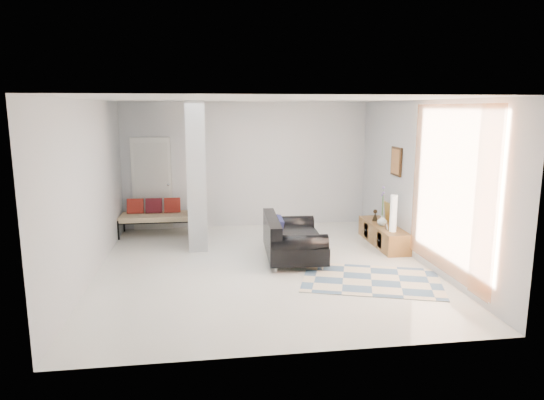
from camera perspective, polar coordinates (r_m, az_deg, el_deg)
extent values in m
plane|color=silver|center=(8.34, -1.03, -7.85)|extent=(6.00, 6.00, 0.00)
plane|color=white|center=(7.91, -1.10, 11.76)|extent=(6.00, 6.00, 0.00)
plane|color=silver|center=(10.96, -3.00, 4.15)|extent=(6.00, 0.00, 6.00)
plane|color=silver|center=(5.10, 3.09, -3.60)|extent=(6.00, 0.00, 6.00)
plane|color=silver|center=(8.14, -20.65, 1.15)|extent=(0.00, 6.00, 6.00)
plane|color=silver|center=(8.77, 17.07, 2.02)|extent=(0.00, 6.00, 6.00)
cube|color=#9CA1A3|center=(9.53, -8.84, 3.03)|extent=(0.35, 1.20, 2.80)
cube|color=white|center=(10.99, -13.94, 1.86)|extent=(0.85, 0.06, 2.04)
plane|color=orange|center=(7.72, 20.14, 1.06)|extent=(0.00, 2.55, 2.55)
cube|color=black|center=(9.66, 14.43, 4.42)|extent=(0.04, 0.45, 0.55)
cube|color=brown|center=(9.85, 12.95, -3.99)|extent=(0.45, 1.72, 0.40)
cube|color=black|center=(9.43, 12.56, -4.64)|extent=(0.02, 0.23, 0.28)
cube|color=black|center=(10.12, 11.04, -3.52)|extent=(0.02, 0.23, 0.28)
cube|color=gold|center=(10.04, 13.52, -1.39)|extent=(0.09, 0.32, 0.40)
cube|color=silver|center=(9.40, 13.28, -3.07)|extent=(0.04, 0.10, 0.12)
cylinder|color=silver|center=(8.08, 0.44, -8.11)|extent=(0.05, 0.05, 0.10)
cylinder|color=silver|center=(9.41, -0.39, -5.35)|extent=(0.05, 0.05, 0.10)
cylinder|color=silver|center=(8.19, 5.97, -7.91)|extent=(0.05, 0.05, 0.10)
cylinder|color=silver|center=(9.50, 4.36, -5.22)|extent=(0.05, 0.05, 0.10)
cube|color=black|center=(8.73, 2.57, -5.30)|extent=(1.07, 1.69, 0.30)
cube|color=black|center=(8.60, 0.00, -3.25)|extent=(0.29, 1.65, 0.36)
cylinder|color=black|center=(7.99, 3.26, -5.10)|extent=(0.95, 0.33, 0.28)
cylinder|color=black|center=(9.34, 2.01, -2.75)|extent=(0.95, 0.33, 0.28)
cube|color=black|center=(8.60, 0.79, -3.10)|extent=(0.17, 0.61, 0.31)
cylinder|color=black|center=(10.42, -17.63, -3.42)|extent=(0.04, 0.04, 0.40)
cylinder|color=black|center=(10.25, -8.51, -3.25)|extent=(0.04, 0.04, 0.40)
cylinder|color=black|center=(11.07, -17.02, -2.57)|extent=(0.04, 0.04, 0.40)
cylinder|color=black|center=(10.91, -8.45, -2.39)|extent=(0.04, 0.04, 0.40)
cube|color=beige|center=(10.59, -12.97, -1.96)|extent=(1.68, 0.72, 0.12)
cube|color=maroon|center=(10.75, -15.78, -0.69)|extent=(0.34, 0.17, 0.33)
cube|color=maroon|center=(10.70, -13.72, -0.65)|extent=(0.34, 0.17, 0.33)
cube|color=maroon|center=(10.67, -11.65, -0.60)|extent=(0.34, 0.17, 0.33)
cube|color=beige|center=(7.87, 11.60, -9.20)|extent=(2.46, 2.01, 0.01)
cylinder|color=beige|center=(9.25, 14.10, -1.53)|extent=(0.13, 0.13, 0.68)
imported|color=white|center=(9.73, 12.82, -2.35)|extent=(0.21, 0.21, 0.20)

